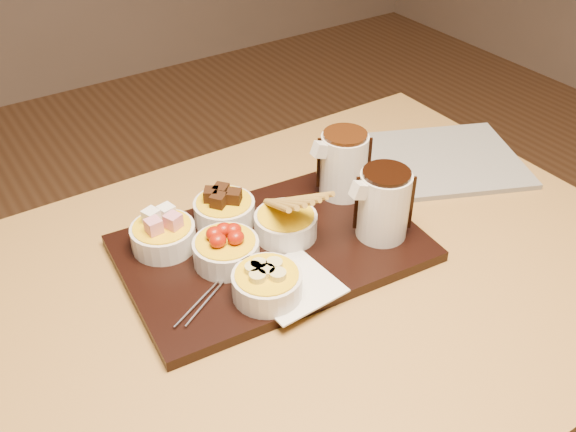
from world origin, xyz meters
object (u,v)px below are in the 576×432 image
pitcher_milk_chocolate (344,165)px  pitcher_dark_chocolate (383,205)px  serving_board (272,248)px  dining_table (277,333)px  newspaper (439,160)px  bowl_strawberries (226,252)px

pitcher_milk_chocolate → pitcher_dark_chocolate: bearing=-94.4°
serving_board → pitcher_milk_chocolate: size_ratio=4.15×
dining_table → newspaper: 0.48m
dining_table → pitcher_milk_chocolate: pitcher_milk_chocolate is taller
newspaper → serving_board: bearing=-148.9°
serving_board → pitcher_dark_chocolate: bearing=-20.0°
bowl_strawberries → pitcher_milk_chocolate: bearing=11.7°
pitcher_dark_chocolate → pitcher_milk_chocolate: bearing=85.6°
newspaper → pitcher_dark_chocolate: bearing=-129.7°
serving_board → dining_table: bearing=-113.8°
dining_table → serving_board: (0.04, 0.07, 0.11)m
serving_board → pitcher_milk_chocolate: (0.18, 0.06, 0.06)m
serving_board → newspaper: size_ratio=1.52×
serving_board → newspaper: (0.41, 0.05, -0.00)m
serving_board → pitcher_milk_chocolate: 0.20m
pitcher_dark_chocolate → newspaper: pitcher_dark_chocolate is taller
dining_table → bowl_strawberries: (-0.04, 0.07, 0.14)m
bowl_strawberries → pitcher_dark_chocolate: pitcher_dark_chocolate is taller
bowl_strawberries → newspaper: (0.49, 0.05, -0.03)m
dining_table → pitcher_milk_chocolate: 0.31m
serving_board → bowl_strawberries: size_ratio=4.60×
serving_board → pitcher_dark_chocolate: pitcher_dark_chocolate is taller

